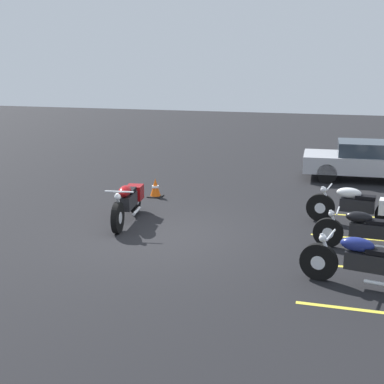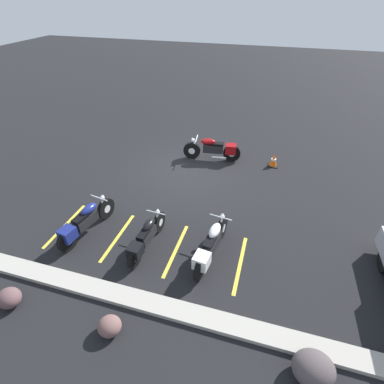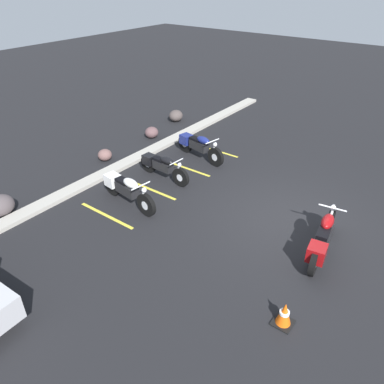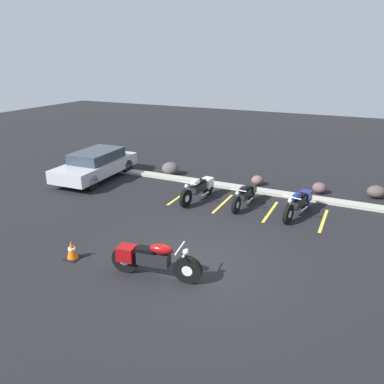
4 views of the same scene
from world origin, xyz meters
name	(u,v)px [view 1 (image 1 of 4)]	position (x,y,z in m)	size (l,w,h in m)	color
ground	(162,235)	(0.00, 0.00, 0.00)	(60.00, 60.00, 0.00)	black
motorcycle_maroon_featured	(128,201)	(-0.86, -1.18, 0.51)	(2.42, 0.77, 0.95)	black
parked_bike_0	(360,206)	(-2.01, 4.32, 0.49)	(0.72, 2.31, 0.91)	black
parked_bike_1	(371,231)	(-0.19, 4.50, 0.44)	(0.60, 2.13, 0.84)	black
parked_bike_2	(372,263)	(1.79, 4.45, 0.48)	(0.80, 2.27, 0.90)	black
car_silver	(371,160)	(-7.37, 4.76, 0.68)	(1.99, 4.38, 1.29)	black
traffic_cone	(155,188)	(-3.31, -1.36, 0.26)	(0.40, 0.40, 0.55)	black
stall_line_0	(357,216)	(-2.85, 4.31, 0.00)	(0.10, 2.10, 0.00)	gold
stall_line_1	(359,238)	(-1.01, 4.31, 0.00)	(0.10, 2.10, 0.00)	gold
stall_line_2	(360,268)	(0.84, 4.31, 0.00)	(0.10, 2.10, 0.00)	gold
stall_line_3	(362,310)	(2.68, 4.31, 0.00)	(0.10, 2.10, 0.00)	gold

